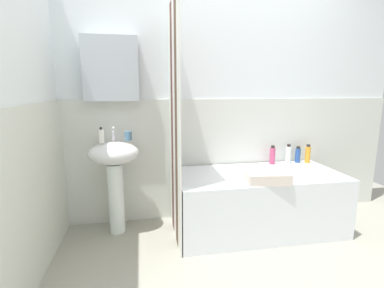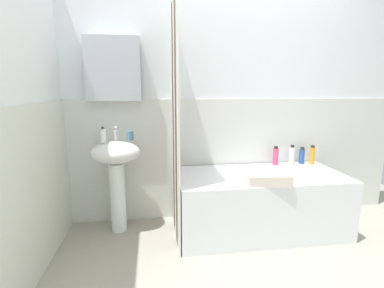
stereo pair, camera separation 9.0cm
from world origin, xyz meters
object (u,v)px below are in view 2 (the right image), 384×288
object	(u,v)px
soap_dispenser	(103,135)
toothbrush_cup	(130,135)
conditioner_bottle	(312,155)
bathtub	(259,202)
sink	(116,166)
body_wash_bottle	(275,156)
towel_folded	(268,178)
lotion_bottle	(292,155)
shampoo_bottle	(302,156)

from	to	relation	value
soap_dispenser	toothbrush_cup	world-z (taller)	soap_dispenser
conditioner_bottle	bathtub	bearing A→B (deg)	-157.88
sink	body_wash_bottle	size ratio (longest dim) A/B	4.36
sink	bathtub	bearing A→B (deg)	-7.47
bathtub	body_wash_bottle	bearing A→B (deg)	46.48
sink	towel_folded	size ratio (longest dim) A/B	2.47
toothbrush_cup	lotion_bottle	size ratio (longest dim) A/B	0.40
shampoo_bottle	lotion_bottle	world-z (taller)	lotion_bottle
conditioner_bottle	shampoo_bottle	xyz separation A→B (m)	(-0.09, 0.03, -0.01)
sink	soap_dispenser	bearing A→B (deg)	-168.16
lotion_bottle	body_wash_bottle	distance (m)	0.17
shampoo_bottle	lotion_bottle	distance (m)	0.13
bathtub	towel_folded	size ratio (longest dim) A/B	4.40
toothbrush_cup	bathtub	distance (m)	1.33
soap_dispenser	lotion_bottle	world-z (taller)	soap_dispenser
bathtub	body_wash_bottle	distance (m)	0.53
bathtub	shampoo_bottle	xyz separation A→B (m)	(0.56, 0.30, 0.35)
soap_dispenser	towel_folded	distance (m)	1.44
soap_dispenser	towel_folded	world-z (taller)	soap_dispenser
body_wash_bottle	towel_folded	bearing A→B (deg)	-119.17
bathtub	towel_folded	bearing A→B (deg)	-97.35
sink	bathtub	world-z (taller)	sink
toothbrush_cup	soap_dispenser	bearing A→B (deg)	-156.25
shampoo_bottle	lotion_bottle	bearing A→B (deg)	-166.64
sink	lotion_bottle	bearing A→B (deg)	3.32
toothbrush_cup	towel_folded	size ratio (longest dim) A/B	0.24
soap_dispenser	lotion_bottle	bearing A→B (deg)	3.77
soap_dispenser	toothbrush_cup	bearing A→B (deg)	23.75
sink	lotion_bottle	world-z (taller)	sink
bathtub	towel_folded	xyz separation A→B (m)	(-0.03, -0.26, 0.31)
towel_folded	conditioner_bottle	bearing A→B (deg)	37.29
sink	shampoo_bottle	size ratio (longest dim) A/B	4.92
toothbrush_cup	shampoo_bottle	xyz separation A→B (m)	(1.72, 0.05, -0.26)
soap_dispenser	lotion_bottle	distance (m)	1.84
body_wash_bottle	soap_dispenser	bearing A→B (deg)	-175.42
toothbrush_cup	conditioner_bottle	xyz separation A→B (m)	(1.81, 0.02, -0.25)
body_wash_bottle	towel_folded	distance (m)	0.62
soap_dispenser	body_wash_bottle	bearing A→B (deg)	4.58
shampoo_bottle	bathtub	bearing A→B (deg)	-151.94
shampoo_bottle	body_wash_bottle	world-z (taller)	body_wash_bottle
soap_dispenser	sink	bearing A→B (deg)	11.84
toothbrush_cup	sink	bearing A→B (deg)	-148.57
conditioner_bottle	lotion_bottle	size ratio (longest dim) A/B	0.96
soap_dispenser	lotion_bottle	xyz separation A→B (m)	(1.81, 0.12, -0.27)
shampoo_bottle	body_wash_bottle	size ratio (longest dim) A/B	0.89
toothbrush_cup	bathtub	size ratio (longest dim) A/B	0.05
towel_folded	body_wash_bottle	bearing A→B (deg)	60.83
toothbrush_cup	body_wash_bottle	size ratio (longest dim) A/B	0.42
soap_dispenser	toothbrush_cup	distance (m)	0.24
soap_dispenser	towel_folded	xyz separation A→B (m)	(1.35, -0.40, -0.32)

